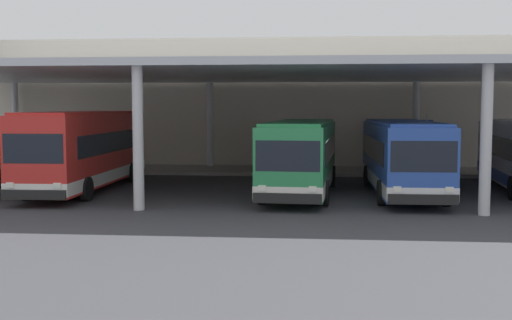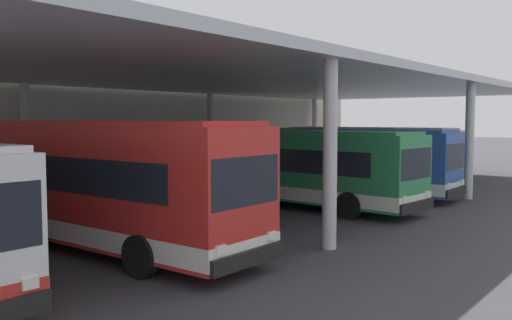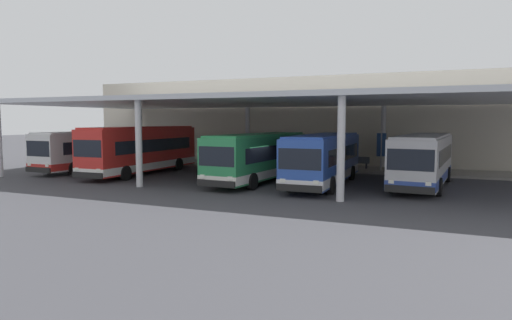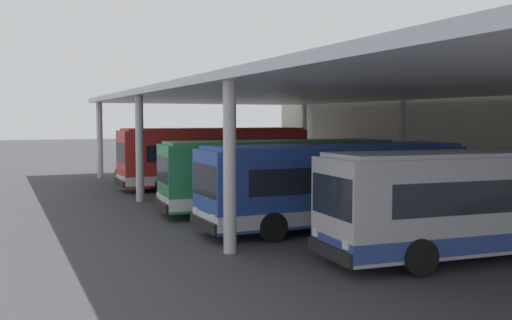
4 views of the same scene
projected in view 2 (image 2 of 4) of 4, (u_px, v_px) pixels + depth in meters
ground_plane at (354, 211)px, 21.70m from camera, size 200.00×200.00×0.00m
platform_kerb at (155, 186)px, 28.95m from camera, size 42.00×4.50×0.18m
station_building_facade at (115, 113)px, 30.67m from camera, size 48.00×1.60×8.00m
canopy_shelter at (247, 82)px, 24.71m from camera, size 40.00×17.00×5.55m
bus_second_bay at (92, 182)px, 15.43m from camera, size 2.80×11.35×3.57m
bus_middle_bay at (299, 167)px, 22.79m from camera, size 3.22×10.67×3.17m
bus_far_bay at (346, 160)px, 26.32m from camera, size 2.81×10.56×3.17m
bus_departing at (367, 153)px, 31.88m from camera, size 3.29×10.69×3.17m
bench_waiting at (212, 170)px, 32.43m from camera, size 1.80×0.45×0.92m
trash_bin at (252, 166)px, 35.06m from camera, size 0.52×0.52×0.98m
banner_sign at (244, 147)px, 33.30m from camera, size 0.70×0.12×3.20m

